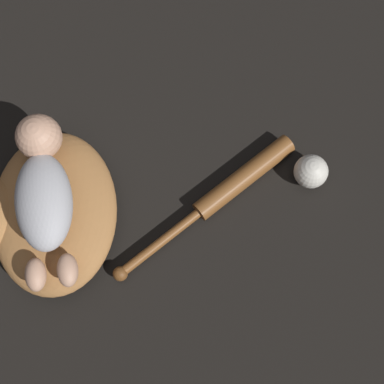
{
  "coord_description": "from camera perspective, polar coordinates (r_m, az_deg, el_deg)",
  "views": [
    {
      "loc": [
        -0.24,
        -0.28,
        1.15
      ],
      "look_at": [
        0.06,
        -0.26,
        0.07
      ],
      "focal_mm": 50.0,
      "sensor_mm": 36.0,
      "label": 1
    }
  ],
  "objects": [
    {
      "name": "baseball_bat",
      "position": [
        1.18,
        3.76,
        0.16
      ],
      "size": [
        0.35,
        0.38,
        0.04
      ],
      "color": "brown",
      "rests_on": "ground"
    },
    {
      "name": "baseball",
      "position": [
        1.2,
        12.57,
        2.16
      ],
      "size": [
        0.08,
        0.08,
        0.08
      ],
      "color": "silver",
      "rests_on": "ground"
    },
    {
      "name": "ground_plane",
      "position": [
        1.21,
        -12.8,
        -2.95
      ],
      "size": [
        6.0,
        6.0,
        0.0
      ],
      "primitive_type": "plane",
      "color": "black"
    },
    {
      "name": "baseball_glove",
      "position": [
        1.18,
        -15.45,
        -2.1
      ],
      "size": [
        0.39,
        0.35,
        0.08
      ],
      "color": "#A8703D",
      "rests_on": "ground"
    },
    {
      "name": "baby_figure",
      "position": [
        1.11,
        -15.61,
        0.37
      ],
      "size": [
        0.36,
        0.16,
        0.09
      ],
      "color": "#B2B2B7",
      "rests_on": "baseball_glove"
    }
  ]
}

